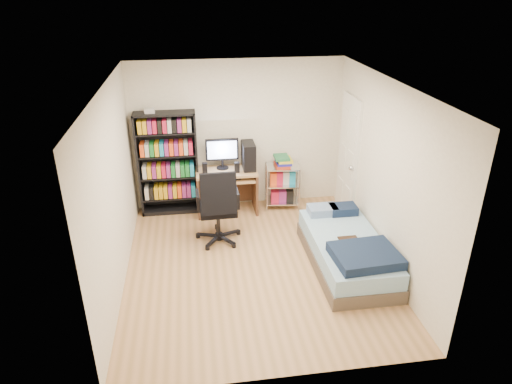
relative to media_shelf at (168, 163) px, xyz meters
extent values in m
cube|color=tan|center=(1.17, -1.84, -0.91)|extent=(3.50, 4.00, 0.04)
cube|color=silver|center=(1.17, -1.84, 1.63)|extent=(3.50, 4.00, 0.04)
cube|color=white|center=(1.17, 0.18, 0.36)|extent=(3.50, 0.04, 2.50)
cube|color=white|center=(1.17, -3.86, 0.36)|extent=(3.50, 0.04, 2.50)
cube|color=white|center=(-0.60, -1.84, 0.36)|extent=(0.04, 4.00, 2.50)
cube|color=white|center=(2.94, -1.84, 0.36)|extent=(0.04, 4.00, 2.50)
cube|color=black|center=(0.00, 0.00, -0.02)|extent=(0.97, 0.32, 1.73)
cube|color=black|center=(0.00, 0.00, -0.62)|extent=(0.91, 0.30, 0.02)
cube|color=#C71A3F|center=(0.00, -0.01, -0.49)|extent=(0.84, 0.26, 0.21)
cube|color=black|center=(0.00, 0.00, -0.24)|extent=(0.91, 0.30, 0.02)
cube|color=#1C96C7|center=(0.00, -0.01, -0.12)|extent=(0.84, 0.26, 0.21)
cube|color=black|center=(0.00, 0.00, 0.14)|extent=(0.91, 0.30, 0.02)
cube|color=gold|center=(0.00, -0.01, 0.26)|extent=(0.84, 0.26, 0.21)
cube|color=black|center=(0.00, 0.00, 0.52)|extent=(0.91, 0.30, 0.02)
cube|color=#1A792F|center=(0.00, -0.01, 0.64)|extent=(0.84, 0.26, 0.21)
cube|color=silver|center=(-0.22, 0.00, 0.88)|extent=(0.15, 0.14, 0.07)
cube|color=tan|center=(0.94, -0.14, -0.16)|extent=(1.00, 0.55, 0.04)
cube|color=#3C2B21|center=(0.46, -0.14, -0.53)|extent=(0.04, 0.55, 0.71)
cube|color=#3C2B21|center=(1.42, -0.14, -0.53)|extent=(0.04, 0.55, 0.71)
cube|color=#3C2B21|center=(0.94, 0.11, -0.51)|extent=(0.96, 0.03, 0.65)
cube|color=tan|center=(0.94, -0.22, -0.26)|extent=(0.90, 0.45, 0.03)
cube|color=black|center=(0.94, -0.24, -0.23)|extent=(0.44, 0.15, 0.03)
cube|color=black|center=(0.89, -0.03, 0.19)|extent=(0.54, 0.05, 0.36)
cube|color=#CCDCFF|center=(0.89, -0.06, 0.19)|extent=(0.48, 0.01, 0.30)
cube|color=black|center=(1.32, -0.09, 0.08)|extent=(0.20, 0.42, 0.44)
cube|color=black|center=(0.59, -0.19, -0.05)|extent=(0.08, 0.08, 0.17)
cube|color=black|center=(1.11, -0.24, -0.05)|extent=(0.08, 0.08, 0.17)
cylinder|color=black|center=(0.73, -1.07, -0.59)|extent=(0.06, 0.06, 0.42)
cube|color=black|center=(0.73, -1.07, -0.36)|extent=(0.54, 0.54, 0.09)
cube|color=black|center=(0.74, -1.31, 0.00)|extent=(0.51, 0.17, 0.61)
cube|color=black|center=(0.44, -1.08, -0.20)|extent=(0.05, 0.33, 0.24)
cube|color=black|center=(1.02, -1.06, -0.20)|extent=(0.05, 0.33, 0.24)
cylinder|color=silver|center=(1.61, -0.26, -0.51)|extent=(0.03, 0.03, 0.76)
cylinder|color=silver|center=(2.16, -0.33, -0.51)|extent=(0.03, 0.03, 0.76)
cylinder|color=silver|center=(1.66, 0.13, -0.51)|extent=(0.03, 0.03, 0.76)
cylinder|color=silver|center=(2.20, 0.06, -0.51)|extent=(0.03, 0.03, 0.76)
cube|color=silver|center=(1.91, -0.10, -0.78)|extent=(0.59, 0.45, 0.02)
cube|color=silver|center=(1.91, -0.10, -0.46)|extent=(0.59, 0.45, 0.02)
cube|color=silver|center=(1.91, -0.10, -0.14)|extent=(0.59, 0.45, 0.02)
cube|color=#AA2F18|center=(1.91, -0.10, -0.05)|extent=(0.27, 0.33, 0.17)
cube|color=brown|center=(2.43, -2.01, -0.79)|extent=(0.95, 1.90, 0.19)
cube|color=#92C1DA|center=(2.43, -2.01, -0.58)|extent=(0.91, 1.86, 0.23)
cube|color=#121F39|center=(2.48, -2.53, -0.41)|extent=(0.85, 0.72, 0.13)
cube|color=#99B5D9|center=(2.29, -1.25, -0.41)|extent=(0.43, 0.28, 0.12)
cube|color=#121F39|center=(2.60, -1.27, -0.41)|extent=(0.40, 0.28, 0.12)
cube|color=#442715|center=(2.43, -2.06, -0.46)|extent=(0.27, 0.21, 0.02)
cube|color=white|center=(2.90, -0.49, 0.11)|extent=(0.05, 0.80, 2.00)
sphere|color=silver|center=(2.84, -0.81, 0.06)|extent=(0.08, 0.08, 0.08)
camera|label=1|loc=(0.42, -7.11, 2.73)|focal=32.00mm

